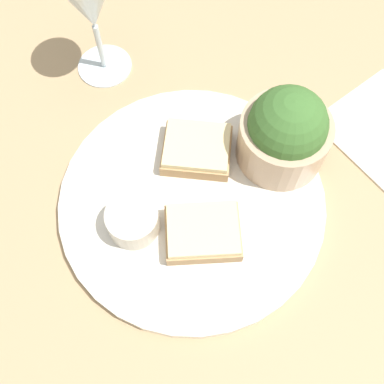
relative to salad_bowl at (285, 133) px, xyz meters
name	(u,v)px	position (x,y,z in m)	size (l,w,h in m)	color
ground_plane	(192,204)	(-0.12, -0.03, -0.06)	(4.00, 4.00, 0.00)	tan
dinner_plate	(192,201)	(-0.12, -0.03, -0.05)	(0.32, 0.32, 0.01)	silver
salad_bowl	(285,133)	(0.00, 0.00, 0.00)	(0.11, 0.11, 0.11)	tan
sauce_ramekin	(133,220)	(-0.19, -0.05, -0.03)	(0.06, 0.06, 0.04)	beige
cheese_toast_near	(197,149)	(-0.10, 0.02, -0.03)	(0.10, 0.09, 0.03)	tan
cheese_toast_far	(202,232)	(-0.12, -0.08, -0.03)	(0.10, 0.08, 0.03)	tan
wine_glass	(90,7)	(-0.18, 0.20, 0.05)	(0.07, 0.07, 0.16)	silver
napkin	(384,126)	(0.15, 0.01, -0.06)	(0.18, 0.17, 0.01)	beige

